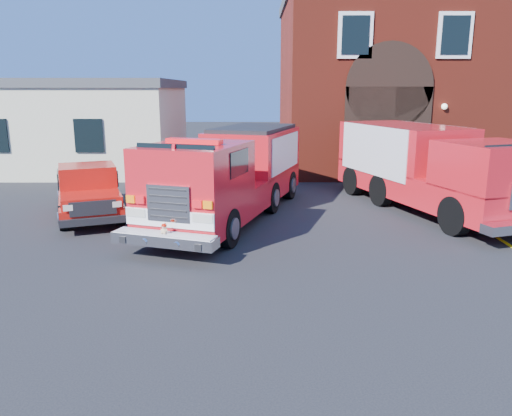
{
  "coord_description": "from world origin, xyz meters",
  "views": [
    {
      "loc": [
        -0.02,
        -12.07,
        3.89
      ],
      "look_at": [
        0.0,
        -1.2,
        1.3
      ],
      "focal_mm": 35.0,
      "sensor_mm": 36.0,
      "label": 1
    }
  ],
  "objects_px": {
    "secondary_truck": "(427,166)",
    "side_building": "(75,124)",
    "fire_station": "(433,82)",
    "fire_engine": "(232,173)",
    "pickup_truck": "(88,191)"
  },
  "relations": [
    {
      "from": "pickup_truck",
      "to": "secondary_truck",
      "type": "height_order",
      "value": "secondary_truck"
    },
    {
      "from": "secondary_truck",
      "to": "fire_engine",
      "type": "bearing_deg",
      "value": -170.94
    },
    {
      "from": "pickup_truck",
      "to": "secondary_truck",
      "type": "bearing_deg",
      "value": 3.82
    },
    {
      "from": "side_building",
      "to": "fire_engine",
      "type": "relative_size",
      "value": 1.13
    },
    {
      "from": "side_building",
      "to": "secondary_truck",
      "type": "relative_size",
      "value": 1.18
    },
    {
      "from": "fire_station",
      "to": "side_building",
      "type": "xyz_separation_m",
      "value": [
        -17.99,
        -0.99,
        -2.05
      ]
    },
    {
      "from": "fire_station",
      "to": "side_building",
      "type": "height_order",
      "value": "fire_station"
    },
    {
      "from": "secondary_truck",
      "to": "fire_station",
      "type": "bearing_deg",
      "value": 71.08
    },
    {
      "from": "secondary_truck",
      "to": "side_building",
      "type": "bearing_deg",
      "value": 148.55
    },
    {
      "from": "fire_engine",
      "to": "fire_station",
      "type": "bearing_deg",
      "value": 48.32
    },
    {
      "from": "side_building",
      "to": "fire_station",
      "type": "bearing_deg",
      "value": 3.14
    },
    {
      "from": "fire_engine",
      "to": "secondary_truck",
      "type": "bearing_deg",
      "value": 9.06
    },
    {
      "from": "side_building",
      "to": "pickup_truck",
      "type": "xyz_separation_m",
      "value": [
        3.71,
        -9.65,
        -1.43
      ]
    },
    {
      "from": "side_building",
      "to": "secondary_truck",
      "type": "xyz_separation_m",
      "value": [
        14.59,
        -8.92,
        -0.74
      ]
    },
    {
      "from": "fire_station",
      "to": "side_building",
      "type": "distance_m",
      "value": 18.13
    }
  ]
}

